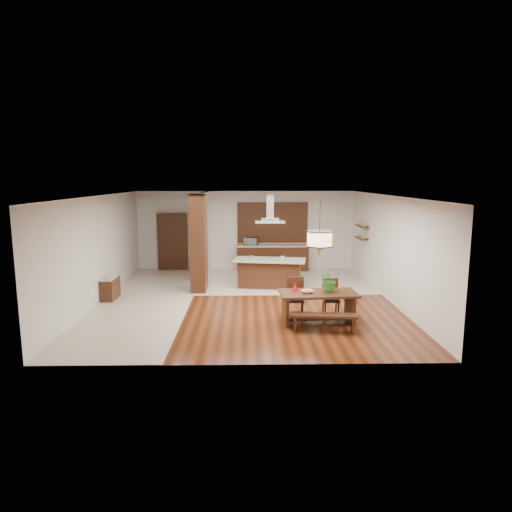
{
  "coord_description": "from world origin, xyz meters",
  "views": [
    {
      "loc": [
        0.05,
        -12.38,
        3.36
      ],
      "look_at": [
        0.3,
        0.0,
        1.25
      ],
      "focal_mm": 32.0,
      "sensor_mm": 36.0,
      "label": 1
    }
  ],
  "objects_px": {
    "foliage_plant": "(330,280)",
    "fruit_bowl": "(307,292)",
    "dining_bench": "(324,323)",
    "kitchen_island": "(270,273)",
    "dining_chair_left": "(295,298)",
    "dining_table": "(318,300)",
    "hallway_console": "(110,288)",
    "range_hood": "(270,208)",
    "pendant_lantern": "(320,228)",
    "island_cup": "(283,258)",
    "dining_chair_right": "(331,298)",
    "microwave": "(251,241)"
  },
  "relations": [
    {
      "from": "foliage_plant",
      "to": "fruit_bowl",
      "type": "xyz_separation_m",
      "value": [
        -0.54,
        -0.15,
        -0.25
      ]
    },
    {
      "from": "hallway_console",
      "to": "kitchen_island",
      "type": "bearing_deg",
      "value": 16.0
    },
    {
      "from": "hallway_console",
      "to": "dining_chair_right",
      "type": "bearing_deg",
      "value": -16.11
    },
    {
      "from": "pendant_lantern",
      "to": "fruit_bowl",
      "type": "bearing_deg",
      "value": -167.68
    },
    {
      "from": "kitchen_island",
      "to": "foliage_plant",
      "type": "bearing_deg",
      "value": -61.5
    },
    {
      "from": "hallway_console",
      "to": "dining_table",
      "type": "xyz_separation_m",
      "value": [
        5.52,
        -2.28,
        0.23
      ]
    },
    {
      "from": "dining_chair_right",
      "to": "kitchen_island",
      "type": "height_order",
      "value": "dining_chair_right"
    },
    {
      "from": "pendant_lantern",
      "to": "island_cup",
      "type": "height_order",
      "value": "pendant_lantern"
    },
    {
      "from": "dining_chair_left",
      "to": "fruit_bowl",
      "type": "distance_m",
      "value": 0.68
    },
    {
      "from": "hallway_console",
      "to": "island_cup",
      "type": "xyz_separation_m",
      "value": [
        4.96,
        1.24,
        0.63
      ]
    },
    {
      "from": "dining_chair_left",
      "to": "foliage_plant",
      "type": "height_order",
      "value": "foliage_plant"
    },
    {
      "from": "hallway_console",
      "to": "range_hood",
      "type": "bearing_deg",
      "value": 16.05
    },
    {
      "from": "dining_table",
      "to": "dining_bench",
      "type": "xyz_separation_m",
      "value": [
        0.04,
        -0.64,
        -0.34
      ]
    },
    {
      "from": "foliage_plant",
      "to": "kitchen_island",
      "type": "distance_m",
      "value": 3.75
    },
    {
      "from": "foliage_plant",
      "to": "pendant_lantern",
      "type": "bearing_deg",
      "value": -161.59
    },
    {
      "from": "dining_chair_left",
      "to": "island_cup",
      "type": "bearing_deg",
      "value": 95.9
    },
    {
      "from": "dining_table",
      "to": "kitchen_island",
      "type": "relative_size",
      "value": 0.8
    },
    {
      "from": "kitchen_island",
      "to": "microwave",
      "type": "xyz_separation_m",
      "value": [
        -0.55,
        2.73,
        0.63
      ]
    },
    {
      "from": "pendant_lantern",
      "to": "range_hood",
      "type": "bearing_deg",
      "value": 104.85
    },
    {
      "from": "range_hood",
      "to": "kitchen_island",
      "type": "bearing_deg",
      "value": -90.0
    },
    {
      "from": "dining_bench",
      "to": "island_cup",
      "type": "distance_m",
      "value": 4.27
    },
    {
      "from": "dining_chair_right",
      "to": "dining_chair_left",
      "type": "bearing_deg",
      "value": -175.89
    },
    {
      "from": "pendant_lantern",
      "to": "range_hood",
      "type": "relative_size",
      "value": 1.46
    },
    {
      "from": "dining_table",
      "to": "range_hood",
      "type": "xyz_separation_m",
      "value": [
        -0.95,
        3.6,
        1.92
      ]
    },
    {
      "from": "foliage_plant",
      "to": "kitchen_island",
      "type": "height_order",
      "value": "foliage_plant"
    },
    {
      "from": "fruit_bowl",
      "to": "pendant_lantern",
      "type": "bearing_deg",
      "value": 12.32
    },
    {
      "from": "hallway_console",
      "to": "fruit_bowl",
      "type": "bearing_deg",
      "value": -23.98
    },
    {
      "from": "pendant_lantern",
      "to": "kitchen_island",
      "type": "relative_size",
      "value": 0.57
    },
    {
      "from": "dining_chair_left",
      "to": "dining_table",
      "type": "bearing_deg",
      "value": -42.94
    },
    {
      "from": "fruit_bowl",
      "to": "range_hood",
      "type": "bearing_deg",
      "value": 100.73
    },
    {
      "from": "dining_table",
      "to": "fruit_bowl",
      "type": "xyz_separation_m",
      "value": [
        -0.26,
        -0.06,
        0.23
      ]
    },
    {
      "from": "dining_bench",
      "to": "range_hood",
      "type": "distance_m",
      "value": 4.9
    },
    {
      "from": "dining_bench",
      "to": "pendant_lantern",
      "type": "height_order",
      "value": "pendant_lantern"
    },
    {
      "from": "hallway_console",
      "to": "dining_table",
      "type": "relative_size",
      "value": 0.48
    },
    {
      "from": "fruit_bowl",
      "to": "hallway_console",
      "type": "bearing_deg",
      "value": 156.02
    },
    {
      "from": "dining_chair_left",
      "to": "kitchen_island",
      "type": "bearing_deg",
      "value": 103.08
    },
    {
      "from": "range_hood",
      "to": "island_cup",
      "type": "distance_m",
      "value": 1.57
    },
    {
      "from": "foliage_plant",
      "to": "microwave",
      "type": "relative_size",
      "value": 1.15
    },
    {
      "from": "kitchen_island",
      "to": "fruit_bowl",
      "type": "bearing_deg",
      "value": -70.15
    },
    {
      "from": "dining_bench",
      "to": "kitchen_island",
      "type": "xyz_separation_m",
      "value": [
        -0.99,
        4.23,
        0.26
      ]
    },
    {
      "from": "dining_bench",
      "to": "hallway_console",
      "type": "bearing_deg",
      "value": 152.26
    },
    {
      "from": "dining_chair_right",
      "to": "pendant_lantern",
      "type": "height_order",
      "value": "pendant_lantern"
    },
    {
      "from": "island_cup",
      "to": "hallway_console",
      "type": "bearing_deg",
      "value": -165.96
    },
    {
      "from": "pendant_lantern",
      "to": "microwave",
      "type": "distance_m",
      "value": 6.6
    },
    {
      "from": "fruit_bowl",
      "to": "dining_bench",
      "type": "bearing_deg",
      "value": -62.79
    },
    {
      "from": "foliage_plant",
      "to": "fruit_bowl",
      "type": "relative_size",
      "value": 2.11
    },
    {
      "from": "foliage_plant",
      "to": "dining_chair_left",
      "type": "bearing_deg",
      "value": 150.79
    },
    {
      "from": "dining_chair_left",
      "to": "kitchen_island",
      "type": "height_order",
      "value": "dining_chair_left"
    },
    {
      "from": "dining_bench",
      "to": "island_cup",
      "type": "relative_size",
      "value": 11.82
    },
    {
      "from": "dining_bench",
      "to": "range_hood",
      "type": "height_order",
      "value": "range_hood"
    }
  ]
}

